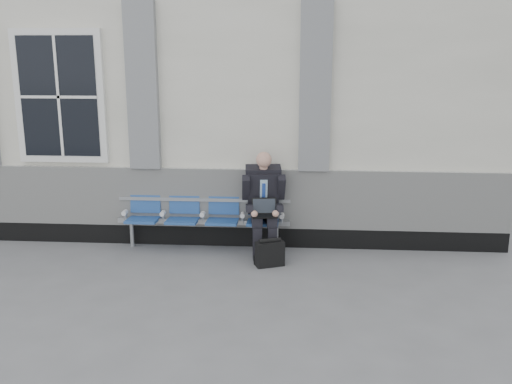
{
  "coord_description": "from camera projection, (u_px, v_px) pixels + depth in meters",
  "views": [
    {
      "loc": [
        3.86,
        -6.8,
        2.89
      ],
      "look_at": [
        3.29,
        0.9,
        0.99
      ],
      "focal_mm": 40.0,
      "sensor_mm": 36.0,
      "label": 1
    }
  ],
  "objects": [
    {
      "name": "bench",
      "position": [
        203.0,
        213.0,
        8.53
      ],
      "size": [
        2.6,
        0.47,
        0.91
      ],
      "color": "#9EA0A3",
      "rests_on": "ground"
    },
    {
      "name": "station_building",
      "position": [
        85.0,
        90.0,
        10.39
      ],
      "size": [
        14.4,
        4.4,
        4.49
      ],
      "color": "silver",
      "rests_on": "ground"
    },
    {
      "name": "businessman",
      "position": [
        264.0,
        200.0,
        8.27
      ],
      "size": [
        0.65,
        0.87,
        1.51
      ],
      "color": "black",
      "rests_on": "ground"
    },
    {
      "name": "ground",
      "position": [
        4.0,
        276.0,
        7.55
      ],
      "size": [
        70.0,
        70.0,
        0.0
      ],
      "primitive_type": "plane",
      "color": "slate",
      "rests_on": "ground"
    },
    {
      "name": "briefcase",
      "position": [
        270.0,
        253.0,
        7.88
      ],
      "size": [
        0.42,
        0.3,
        0.4
      ],
      "color": "black",
      "rests_on": "ground"
    }
  ]
}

